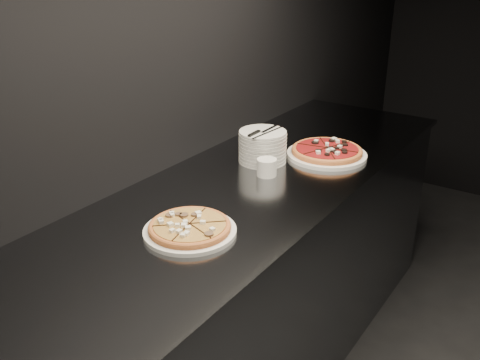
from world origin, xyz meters
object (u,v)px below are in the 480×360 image
Objects in this scene: counter at (255,277)px; pizza_mushroom at (190,228)px; ramekin at (267,167)px; pizza_tomato at (327,152)px; plate_stack at (263,146)px; cutlery at (262,132)px.

pizza_mushroom is at bearing -83.27° from counter.
ramekin is at bearing 77.87° from counter.
pizza_mushroom is 4.17× the size of ramekin.
counter is 0.63m from pizza_tomato.
cutlery is (0.01, -0.02, 0.07)m from plate_stack.
pizza_mushroom is 1.67× the size of plate_stack.
plate_stack reaches higher than pizza_tomato.
pizza_tomato is at bearing 85.96° from pizza_mushroom.
ramekin reaches higher than pizza_mushroom.
counter is at bearing -64.67° from plate_stack.
ramekin is (-0.05, 0.55, 0.02)m from pizza_mushroom.
ramekin reaches higher than pizza_tomato.
cutlery is (-0.20, -0.22, 0.12)m from pizza_tomato.
counter is 7.27× the size of pizza_mushroom.
pizza_tomato is 4.44× the size of ramekin.
plate_stack is 0.94× the size of cutlery.
ramekin is (0.01, 0.06, 0.50)m from counter.
plate_stack is (-0.14, 0.67, 0.05)m from pizza_mushroom.
pizza_tomato is 0.30m from plate_stack.
cutlery is at bearing -131.46° from pizza_tomato.
cutlery reaches higher than plate_stack.
cutlery reaches higher than ramekin.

